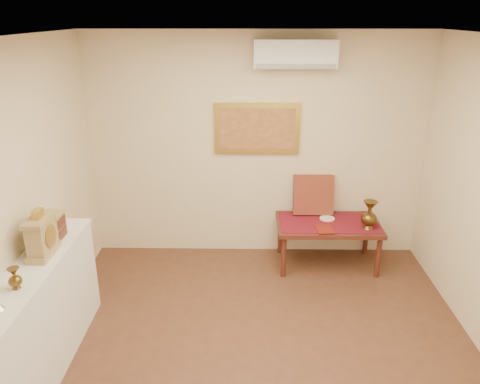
{
  "coord_description": "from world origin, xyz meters",
  "views": [
    {
      "loc": [
        -0.12,
        -3.15,
        2.87
      ],
      "look_at": [
        -0.18,
        1.15,
        1.21
      ],
      "focal_mm": 35.0,
      "sensor_mm": 36.0,
      "label": 1
    }
  ],
  "objects_px": {
    "display_ledge": "(37,324)",
    "brass_urn_tall": "(370,212)",
    "wooden_chest": "(54,226)",
    "low_table": "(328,228)",
    "mantel_clock": "(42,236)"
  },
  "relations": [
    {
      "from": "display_ledge",
      "to": "low_table",
      "type": "relative_size",
      "value": 1.68
    },
    {
      "from": "mantel_clock",
      "to": "low_table",
      "type": "bearing_deg",
      "value": 31.27
    },
    {
      "from": "brass_urn_tall",
      "to": "wooden_chest",
      "type": "height_order",
      "value": "wooden_chest"
    },
    {
      "from": "mantel_clock",
      "to": "wooden_chest",
      "type": "relative_size",
      "value": 1.68
    },
    {
      "from": "display_ledge",
      "to": "brass_urn_tall",
      "type": "bearing_deg",
      "value": 29.05
    },
    {
      "from": "brass_urn_tall",
      "to": "low_table",
      "type": "bearing_deg",
      "value": 159.45
    },
    {
      "from": "display_ledge",
      "to": "mantel_clock",
      "type": "bearing_deg",
      "value": 84.14
    },
    {
      "from": "brass_urn_tall",
      "to": "low_table",
      "type": "xyz_separation_m",
      "value": [
        -0.42,
        0.16,
        -0.28
      ]
    },
    {
      "from": "display_ledge",
      "to": "mantel_clock",
      "type": "relative_size",
      "value": 4.93
    },
    {
      "from": "brass_urn_tall",
      "to": "mantel_clock",
      "type": "relative_size",
      "value": 0.99
    },
    {
      "from": "wooden_chest",
      "to": "display_ledge",
      "type": "bearing_deg",
      "value": -90.23
    },
    {
      "from": "wooden_chest",
      "to": "mantel_clock",
      "type": "bearing_deg",
      "value": -85.16
    },
    {
      "from": "mantel_clock",
      "to": "wooden_chest",
      "type": "distance_m",
      "value": 0.31
    },
    {
      "from": "mantel_clock",
      "to": "low_table",
      "type": "xyz_separation_m",
      "value": [
        2.65,
        1.61,
        -0.67
      ]
    },
    {
      "from": "wooden_chest",
      "to": "low_table",
      "type": "relative_size",
      "value": 0.2
    }
  ]
}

